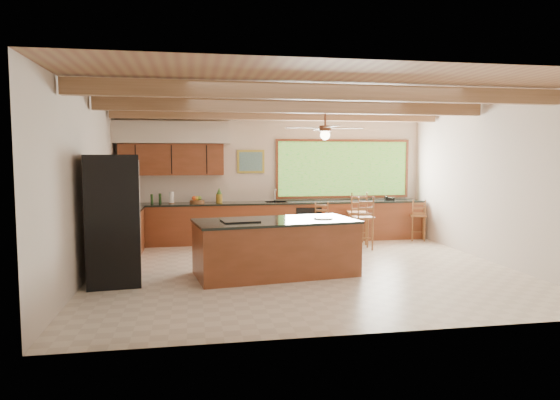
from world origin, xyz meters
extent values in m
plane|color=beige|center=(0.00, 0.00, 0.00)|extent=(7.20, 7.20, 0.00)
cube|color=beige|center=(0.00, 3.25, 1.50)|extent=(7.20, 0.04, 3.00)
cube|color=beige|center=(0.00, -3.25, 1.50)|extent=(7.20, 0.04, 3.00)
cube|color=beige|center=(-3.60, 0.00, 1.50)|extent=(0.04, 6.50, 3.00)
cube|color=beige|center=(3.60, 0.00, 1.50)|extent=(0.04, 6.50, 3.00)
cube|color=#95714A|center=(0.00, 0.00, 3.00)|extent=(7.20, 6.50, 0.04)
cube|color=#976D4B|center=(0.00, -1.60, 2.86)|extent=(7.10, 0.15, 0.22)
cube|color=#976D4B|center=(0.00, 0.50, 2.86)|extent=(7.10, 0.15, 0.22)
cube|color=#976D4B|center=(0.00, 2.30, 2.86)|extent=(7.10, 0.15, 0.22)
cube|color=brown|center=(-2.35, 3.06, 1.90)|extent=(2.30, 0.35, 0.70)
cube|color=beige|center=(-2.35, 2.99, 2.50)|extent=(2.60, 0.50, 0.48)
cylinder|color=#FFEABF|center=(-3.05, 2.99, 2.27)|extent=(0.10, 0.10, 0.01)
cylinder|color=#FFEABF|center=(-1.65, 2.99, 2.27)|extent=(0.10, 0.10, 0.01)
cube|color=#90C345|center=(1.70, 3.22, 1.67)|extent=(3.20, 0.04, 1.30)
cube|color=#A59032|center=(-0.55, 3.22, 1.85)|extent=(0.64, 0.03, 0.54)
cube|color=#41755F|center=(-0.55, 3.20, 1.85)|extent=(0.54, 0.01, 0.44)
cube|color=brown|center=(0.00, 2.91, 0.44)|extent=(7.00, 0.65, 0.88)
cube|color=black|center=(0.00, 2.91, 0.90)|extent=(7.04, 0.69, 0.04)
cube|color=brown|center=(-3.26, 1.35, 0.44)|extent=(0.65, 2.35, 0.88)
cube|color=black|center=(-3.26, 1.35, 0.90)|extent=(0.69, 2.39, 0.04)
cube|color=black|center=(0.70, 2.58, 0.42)|extent=(0.60, 0.02, 0.78)
cube|color=silver|center=(0.00, 2.91, 0.91)|extent=(0.50, 0.38, 0.03)
cylinder|color=silver|center=(0.00, 3.11, 1.07)|extent=(0.03, 0.03, 0.30)
cylinder|color=silver|center=(0.00, 3.01, 1.20)|extent=(0.03, 0.20, 0.03)
cylinder|color=white|center=(-2.37, 2.94, 1.05)|extent=(0.11, 0.11, 0.26)
cylinder|color=#20411A|center=(-2.80, 2.97, 1.03)|extent=(0.06, 0.06, 0.21)
cylinder|color=#20411A|center=(-2.62, 3.06, 1.03)|extent=(0.06, 0.06, 0.22)
cube|color=black|center=(2.75, 2.86, 0.97)|extent=(0.25, 0.22, 0.10)
cube|color=brown|center=(-0.56, -0.31, 0.44)|extent=(2.74, 1.54, 0.88)
cube|color=black|center=(-0.56, -0.31, 0.90)|extent=(2.78, 1.59, 0.04)
cube|color=black|center=(-1.16, -0.39, 0.93)|extent=(0.64, 0.53, 0.02)
cylinder|color=white|center=(0.26, -0.27, 0.93)|extent=(0.32, 0.32, 0.02)
cube|color=black|center=(-3.11, -0.50, 1.00)|extent=(0.85, 0.83, 2.00)
cube|color=silver|center=(-2.72, -0.50, 1.00)|extent=(0.03, 0.06, 1.84)
cube|color=brown|center=(1.64, 1.60, 0.68)|extent=(0.41, 0.41, 0.04)
cylinder|color=brown|center=(1.48, 1.44, 0.33)|extent=(0.04, 0.04, 0.66)
cylinder|color=brown|center=(1.80, 1.44, 0.33)|extent=(0.04, 0.04, 0.66)
cylinder|color=brown|center=(1.48, 1.76, 0.33)|extent=(0.04, 0.04, 0.66)
cylinder|color=brown|center=(1.80, 1.76, 0.33)|extent=(0.04, 0.04, 0.66)
cube|color=brown|center=(0.97, 2.45, 0.58)|extent=(0.43, 0.43, 0.04)
cylinder|color=brown|center=(0.83, 2.31, 0.28)|extent=(0.03, 0.03, 0.57)
cylinder|color=brown|center=(1.10, 2.31, 0.28)|extent=(0.03, 0.03, 0.57)
cylinder|color=brown|center=(0.83, 2.59, 0.28)|extent=(0.03, 0.03, 0.57)
cylinder|color=brown|center=(1.10, 2.59, 0.28)|extent=(0.03, 0.03, 0.57)
cube|color=brown|center=(1.74, 2.26, 0.71)|extent=(0.47, 0.47, 0.04)
cylinder|color=brown|center=(1.57, 2.09, 0.35)|extent=(0.04, 0.04, 0.69)
cylinder|color=brown|center=(1.91, 2.09, 0.35)|extent=(0.04, 0.04, 0.69)
cylinder|color=brown|center=(1.57, 2.43, 0.35)|extent=(0.04, 0.04, 0.69)
cylinder|color=brown|center=(1.91, 2.43, 0.35)|extent=(0.04, 0.04, 0.69)
cube|color=brown|center=(3.30, 2.45, 0.59)|extent=(0.44, 0.44, 0.04)
cylinder|color=brown|center=(3.16, 2.31, 0.28)|extent=(0.03, 0.03, 0.57)
cylinder|color=brown|center=(3.44, 2.31, 0.28)|extent=(0.03, 0.03, 0.57)
cylinder|color=brown|center=(3.16, 2.59, 0.28)|extent=(0.03, 0.03, 0.57)
cylinder|color=brown|center=(3.44, 2.59, 0.28)|extent=(0.03, 0.03, 0.57)
camera|label=1|loc=(-1.92, -8.40, 1.98)|focal=32.00mm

